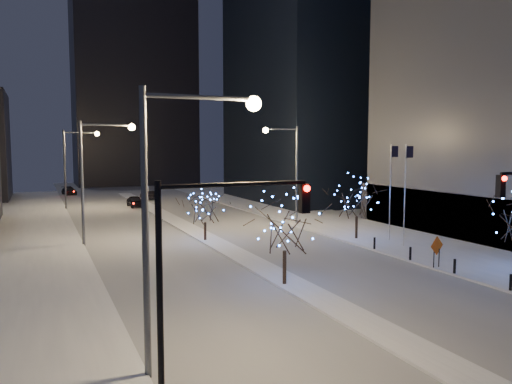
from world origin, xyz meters
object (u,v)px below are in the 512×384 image
traffic_signal_west (208,250)px  car_far (69,191)px  street_lamp_east (289,161)px  holiday_tree_median_far (205,207)px  holiday_tree_plaza_far (357,198)px  street_lamp_w_near (176,190)px  holiday_tree_median_near (285,224)px  car_mid (149,195)px  street_lamp_w_mid (95,165)px  street_lamp_w_far (73,158)px  construction_sign (437,249)px  car_near (135,201)px

traffic_signal_west → car_far: (-0.03, 72.13, -4.12)m
street_lamp_east → holiday_tree_median_far: bearing=-153.9°
street_lamp_east → holiday_tree_plaza_far: 10.21m
street_lamp_w_near → holiday_tree_median_near: 12.11m
car_mid → holiday_tree_plaza_far: 40.51m
street_lamp_w_mid → car_far: 45.51m
street_lamp_w_far → holiday_tree_plaza_far: street_lamp_w_far is taller
holiday_tree_plaza_far → street_lamp_east: bearing=98.7°
street_lamp_w_mid → car_far: size_ratio=2.26×
street_lamp_east → holiday_tree_plaza_far: (1.49, -9.69, -2.86)m
street_lamp_east → car_far: bearing=113.8°
construction_sign → car_mid: bearing=88.5°
car_mid → holiday_tree_median_near: size_ratio=0.74×
car_far → holiday_tree_median_near: 62.51m
car_far → holiday_tree_plaza_far: 55.64m
construction_sign → car_far: bearing=95.7°
holiday_tree_plaza_far → holiday_tree_median_far: bearing=159.6°
traffic_signal_west → holiday_tree_median_near: size_ratio=1.31×
traffic_signal_west → car_far: size_ratio=1.59×
street_lamp_w_near → car_far: size_ratio=2.26×
holiday_tree_median_near → car_far: bearing=97.3°
holiday_tree_median_far → construction_sign: bearing=-54.5°
holiday_tree_median_far → car_near: bearing=92.2°
car_mid → construction_sign: bearing=91.7°
street_lamp_w_mid → holiday_tree_median_far: (8.44, -2.19, -3.61)m
traffic_signal_west → car_mid: traffic_signal_west is taller
street_lamp_w_mid → street_lamp_w_near: bearing=-90.0°
holiday_tree_median_far → holiday_tree_plaza_far: bearing=-20.4°
street_lamp_east → holiday_tree_median_near: bearing=-118.1°
street_lamp_w_near → car_mid: 58.86m
holiday_tree_median_far → car_mid: bearing=86.0°
street_lamp_w_mid → car_mid: 34.82m
street_lamp_w_far → holiday_tree_median_near: size_ratio=1.87×
street_lamp_w_near → holiday_tree_plaza_far: size_ratio=1.87×
car_near → car_far: 21.98m
street_lamp_w_near → holiday_tree_median_far: size_ratio=2.33×
street_lamp_w_mid → holiday_tree_plaza_far: 21.77m
car_mid → construction_sign: 50.60m
car_near → construction_sign: construction_sign is taller
car_near → holiday_tree_median_near: 41.19m
street_lamp_w_near → holiday_tree_median_near: bearing=44.2°
holiday_tree_plaza_far → traffic_signal_west: bearing=-134.6°
holiday_tree_median_near → construction_sign: bearing=-2.9°
car_near → construction_sign: size_ratio=2.08×
street_lamp_w_far → holiday_tree_median_near: (8.44, -41.80, -2.87)m
holiday_tree_median_near → holiday_tree_plaza_far: 15.74m
street_lamp_w_mid → traffic_signal_west: 27.06m
car_near → car_mid: bearing=65.4°
car_mid → holiday_tree_median_near: (-2.46, -49.35, 2.97)m
street_lamp_w_far → construction_sign: (19.24, -42.35, -5.12)m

